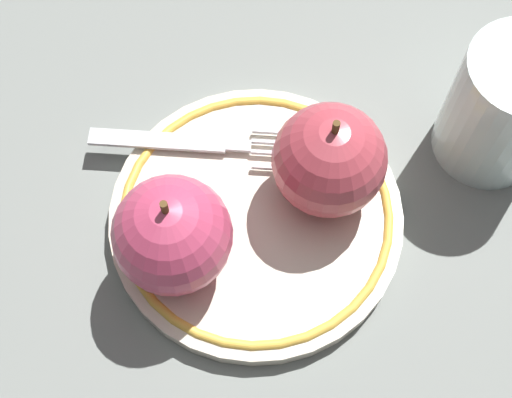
% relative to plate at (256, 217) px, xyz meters
% --- Properties ---
extents(ground_plane, '(2.00, 2.00, 0.00)m').
position_rel_plate_xyz_m(ground_plane, '(-0.02, -0.01, -0.01)').
color(ground_plane, gray).
extents(plate, '(0.19, 0.19, 0.02)m').
position_rel_plate_xyz_m(plate, '(0.00, 0.00, 0.00)').
color(plate, beige).
rests_on(plate, ground_plane).
extents(apple_red_whole, '(0.07, 0.07, 0.08)m').
position_rel_plate_xyz_m(apple_red_whole, '(0.01, -0.06, 0.04)').
color(apple_red_whole, '#C33F62').
rests_on(apple_red_whole, plate).
extents(apple_second_whole, '(0.07, 0.07, 0.08)m').
position_rel_plate_xyz_m(apple_second_whole, '(-0.00, 0.05, 0.04)').
color(apple_second_whole, '#B33E4B').
rests_on(apple_second_whole, plate).
extents(fork, '(0.09, 0.16, 0.00)m').
position_rel_plate_xyz_m(fork, '(-0.06, -0.01, 0.01)').
color(fork, silver).
rests_on(fork, plate).
extents(drinking_glass, '(0.07, 0.07, 0.09)m').
position_rel_plate_xyz_m(drinking_glass, '(0.00, 0.17, 0.04)').
color(drinking_glass, silver).
rests_on(drinking_glass, ground_plane).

